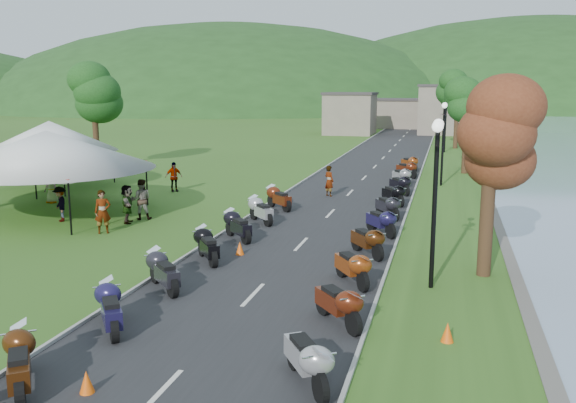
% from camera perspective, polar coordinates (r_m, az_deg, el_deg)
% --- Properties ---
extents(road, '(7.00, 120.00, 0.02)m').
position_cam_1_polar(road, '(40.94, 7.14, 2.20)').
color(road, '#28282A').
rests_on(road, ground).
extents(hills_backdrop, '(360.00, 120.00, 76.00)m').
position_cam_1_polar(hills_backdrop, '(200.31, 13.37, 8.69)').
color(hills_backdrop, '#285621').
rests_on(hills_backdrop, ground).
extents(far_building, '(18.00, 16.00, 5.00)m').
position_cam_1_polar(far_building, '(85.53, 9.93, 8.19)').
color(far_building, gray).
rests_on(far_building, ground).
extents(moto_row_left, '(2.60, 37.08, 1.10)m').
position_cam_1_polar(moto_row_left, '(14.75, -19.67, -11.62)').
color(moto_row_left, '#331411').
rests_on(moto_row_left, ground).
extents(moto_row_right, '(2.60, 42.31, 1.10)m').
position_cam_1_polar(moto_row_right, '(25.28, 8.46, -1.87)').
color(moto_row_right, '#331411').
rests_on(moto_row_right, ground).
extents(vendor_tent_main, '(6.62, 6.62, 4.00)m').
position_cam_1_polar(vendor_tent_main, '(30.81, -21.48, 2.50)').
color(vendor_tent_main, white).
rests_on(vendor_tent_main, ground).
extents(vendor_tent_side, '(5.22, 5.22, 4.00)m').
position_cam_1_polar(vendor_tent_side, '(39.33, -21.28, 4.13)').
color(vendor_tent_side, white).
rests_on(vendor_tent_side, ground).
extents(tree_lakeside, '(2.61, 2.61, 7.24)m').
position_cam_1_polar(tree_lakeside, '(20.01, 18.38, 3.33)').
color(tree_lakeside, '#225B1E').
rests_on(tree_lakeside, ground).
extents(pedestrian_a, '(0.82, 0.77, 1.82)m').
position_cam_1_polar(pedestrian_a, '(26.50, -16.84, -2.85)').
color(pedestrian_a, slate).
rests_on(pedestrian_a, ground).
extents(pedestrian_b, '(1.02, 0.78, 1.86)m').
position_cam_1_polar(pedestrian_b, '(28.80, -13.49, -1.62)').
color(pedestrian_b, slate).
rests_on(pedestrian_b, ground).
extents(pedestrian_c, '(1.04, 1.02, 1.60)m').
position_cam_1_polar(pedestrian_c, '(29.41, -20.45, -1.76)').
color(pedestrian_c, slate).
rests_on(pedestrian_c, ground).
extents(traffic_cone_near, '(0.31, 0.31, 0.48)m').
position_cam_1_polar(traffic_cone_near, '(13.19, -18.32, -15.75)').
color(traffic_cone_near, '#F2590C').
rests_on(traffic_cone_near, ground).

